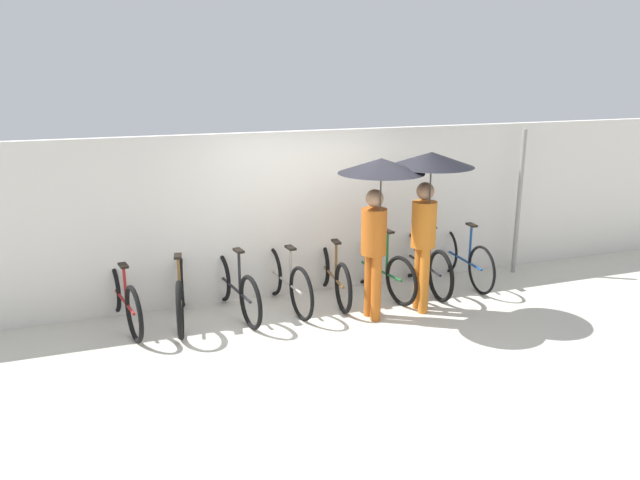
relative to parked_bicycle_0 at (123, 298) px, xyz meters
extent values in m
plane|color=beige|center=(2.44, -1.30, -0.36)|extent=(30.00, 30.00, 0.00)
cube|color=silver|center=(2.44, 0.42, 0.79)|extent=(12.88, 0.12, 2.30)
torus|color=black|center=(-0.09, 0.53, -0.02)|extent=(0.17, 0.69, 0.69)
torus|color=black|center=(0.09, -0.54, -0.02)|extent=(0.17, 0.69, 0.69)
cylinder|color=maroon|center=(0.00, -0.01, -0.02)|extent=(0.22, 1.08, 0.04)
cylinder|color=maroon|center=(0.03, -0.20, 0.22)|extent=(0.04, 0.04, 0.48)
cube|color=black|center=(0.03, -0.20, 0.48)|extent=(0.12, 0.21, 0.03)
cylinder|color=maroon|center=(-0.09, 0.53, 0.34)|extent=(0.04, 0.04, 0.72)
cylinder|color=maroon|center=(-0.09, 0.53, 0.70)|extent=(0.44, 0.10, 0.03)
torus|color=black|center=(0.78, 0.42, -0.01)|extent=(0.18, 0.71, 0.71)
torus|color=black|center=(0.61, -0.62, -0.01)|extent=(0.18, 0.71, 0.71)
cylinder|color=brown|center=(0.70, -0.10, -0.01)|extent=(0.21, 1.05, 0.04)
cylinder|color=brown|center=(0.67, -0.28, 0.27)|extent=(0.04, 0.04, 0.55)
cube|color=black|center=(0.67, -0.28, 0.56)|extent=(0.12, 0.21, 0.03)
cylinder|color=brown|center=(0.78, 0.42, 0.35)|extent=(0.04, 0.04, 0.73)
cylinder|color=brown|center=(0.78, 0.42, 0.72)|extent=(0.44, 0.10, 0.03)
torus|color=black|center=(1.32, 0.45, -0.02)|extent=(0.14, 0.69, 0.69)
torus|color=black|center=(1.47, -0.64, -0.02)|extent=(0.14, 0.69, 0.69)
cylinder|color=black|center=(1.39, -0.10, -0.02)|extent=(0.18, 1.09, 0.04)
cylinder|color=black|center=(1.42, -0.29, 0.26)|extent=(0.04, 0.04, 0.56)
cube|color=black|center=(1.42, -0.29, 0.55)|extent=(0.12, 0.21, 0.03)
cylinder|color=black|center=(1.32, 0.45, 0.30)|extent=(0.04, 0.04, 0.64)
cylinder|color=black|center=(1.32, 0.45, 0.62)|extent=(0.44, 0.08, 0.03)
torus|color=black|center=(2.04, 0.43, -0.01)|extent=(0.11, 0.71, 0.71)
torus|color=black|center=(2.14, -0.60, -0.01)|extent=(0.11, 0.71, 0.71)
cylinder|color=#A59E93|center=(2.09, -0.08, -0.01)|extent=(0.13, 1.03, 0.04)
cylinder|color=#A59E93|center=(2.11, -0.26, 0.24)|extent=(0.04, 0.04, 0.51)
cube|color=black|center=(2.11, -0.26, 0.51)|extent=(0.11, 0.21, 0.03)
cylinder|color=#A59E93|center=(2.04, 0.43, 0.29)|extent=(0.04, 0.04, 0.61)
cylinder|color=#A59E93|center=(2.04, 0.43, 0.60)|extent=(0.44, 0.07, 0.03)
torus|color=black|center=(2.84, 0.51, -0.03)|extent=(0.12, 0.68, 0.68)
torus|color=black|center=(2.74, -0.54, -0.03)|extent=(0.12, 0.68, 0.68)
cylinder|color=brown|center=(2.79, -0.02, -0.03)|extent=(0.14, 1.06, 0.04)
cylinder|color=brown|center=(2.77, -0.20, 0.23)|extent=(0.04, 0.04, 0.52)
cube|color=black|center=(2.77, -0.20, 0.51)|extent=(0.11, 0.21, 0.03)
cylinder|color=brown|center=(2.84, 0.51, 0.30)|extent=(0.04, 0.04, 0.66)
cylinder|color=brown|center=(2.84, 0.51, 0.63)|extent=(0.44, 0.07, 0.03)
torus|color=black|center=(3.40, 0.45, -0.02)|extent=(0.16, 0.69, 0.69)
torus|color=black|center=(3.57, -0.58, -0.02)|extent=(0.16, 0.69, 0.69)
cylinder|color=#19662D|center=(3.48, -0.07, -0.02)|extent=(0.20, 1.04, 0.04)
cylinder|color=#19662D|center=(3.51, -0.25, 0.28)|extent=(0.04, 0.04, 0.60)
cube|color=black|center=(3.51, -0.25, 0.60)|extent=(0.12, 0.21, 0.03)
cylinder|color=#19662D|center=(3.40, 0.45, 0.29)|extent=(0.04, 0.04, 0.61)
cylinder|color=#19662D|center=(3.40, 0.45, 0.59)|extent=(0.44, 0.10, 0.03)
torus|color=black|center=(4.22, 0.45, 0.00)|extent=(0.10, 0.73, 0.73)
torus|color=black|center=(4.15, -0.63, 0.00)|extent=(0.10, 0.73, 0.73)
cylinder|color=black|center=(4.18, -0.09, 0.00)|extent=(0.11, 1.08, 0.04)
cylinder|color=black|center=(4.17, -0.28, 0.30)|extent=(0.04, 0.04, 0.60)
cube|color=black|center=(4.17, -0.28, 0.62)|extent=(0.10, 0.21, 0.03)
cylinder|color=black|center=(4.22, 0.45, 0.36)|extent=(0.04, 0.04, 0.72)
cylinder|color=black|center=(4.22, 0.45, 0.72)|extent=(0.44, 0.06, 0.03)
torus|color=black|center=(4.91, 0.48, -0.01)|extent=(0.08, 0.70, 0.70)
torus|color=black|center=(4.85, -0.58, -0.01)|extent=(0.08, 0.70, 0.70)
cylinder|color=#19478C|center=(4.88, -0.05, -0.01)|extent=(0.10, 1.06, 0.04)
cylinder|color=#19478C|center=(4.87, -0.23, 0.27)|extent=(0.04, 0.04, 0.56)
cube|color=black|center=(4.87, -0.23, 0.57)|extent=(0.10, 0.20, 0.03)
cylinder|color=#19478C|center=(4.91, 0.48, 0.29)|extent=(0.04, 0.04, 0.60)
cylinder|color=#19478C|center=(4.91, 0.48, 0.59)|extent=(0.44, 0.05, 0.03)
cylinder|color=#B25619|center=(3.01, -0.77, 0.07)|extent=(0.13, 0.13, 0.86)
cylinder|color=#B25619|center=(3.02, -0.94, 0.07)|extent=(0.13, 0.13, 0.86)
cylinder|color=#B25619|center=(3.01, -0.85, 0.79)|extent=(0.32, 0.32, 0.58)
sphere|color=tan|center=(3.01, -0.85, 1.21)|extent=(0.22, 0.22, 0.22)
cylinder|color=#332D28|center=(3.02, -0.99, 1.18)|extent=(0.02, 0.02, 0.72)
cone|color=black|center=(3.02, -0.99, 1.63)|extent=(1.05, 1.05, 0.18)
cylinder|color=#C66B1E|center=(3.74, -0.75, 0.08)|extent=(0.13, 0.13, 0.88)
cylinder|color=#C66B1E|center=(3.72, -0.93, 0.08)|extent=(0.13, 0.13, 0.88)
cylinder|color=#C66B1E|center=(3.73, -0.84, 0.82)|extent=(0.32, 0.32, 0.60)
sphere|color=#997051|center=(3.73, -0.84, 1.25)|extent=(0.23, 0.23, 0.23)
cylinder|color=#332D28|center=(3.71, -0.98, 1.22)|extent=(0.02, 0.02, 0.74)
cone|color=black|center=(3.71, -0.98, 1.67)|extent=(1.06, 1.06, 0.18)
cylinder|color=gray|center=(5.90, 0.07, 0.76)|extent=(0.07, 0.07, 2.24)
camera|label=1|loc=(-0.22, -7.66, 2.77)|focal=35.00mm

